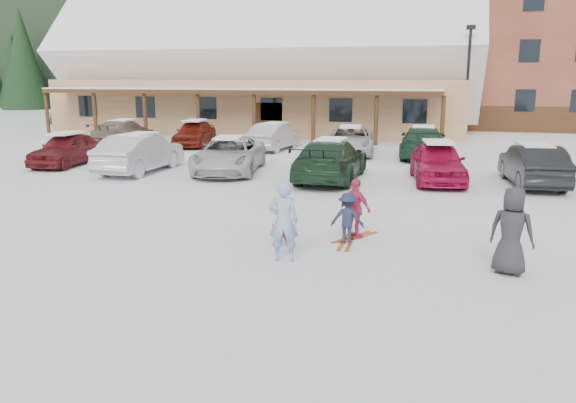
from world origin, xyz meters
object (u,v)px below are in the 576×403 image
(parked_car_7, at_px, (124,133))
(parked_car_3, at_px, (331,160))
(child_navy, at_px, (347,218))
(parked_car_0, at_px, (67,149))
(parked_car_10, at_px, (350,140))
(child_magenta, at_px, (356,209))
(adult_skier, at_px, (283,221))
(parked_car_1, at_px, (140,153))
(parked_car_8, at_px, (194,133))
(parked_car_9, at_px, (274,137))
(toddler_red, at_px, (280,227))
(parked_car_2, at_px, (229,155))
(parked_car_5, at_px, (533,165))
(parked_car_11, at_px, (423,142))
(day_lodge, at_px, (262,75))
(lamp_post, at_px, (468,78))
(bystander_dark, at_px, (512,231))
(parked_car_4, at_px, (437,162))

(parked_car_7, bearing_deg, parked_car_3, 144.95)
(child_navy, height_order, parked_car_3, parked_car_3)
(parked_car_0, height_order, parked_car_10, parked_car_0)
(child_magenta, bearing_deg, parked_car_7, -14.12)
(adult_skier, distance_m, parked_car_1, 12.72)
(child_magenta, xyz_separation_m, parked_car_10, (-2.49, 14.74, -0.02))
(parked_car_1, height_order, parked_car_3, parked_car_1)
(parked_car_8, relative_size, parked_car_9, 0.99)
(toddler_red, xyz_separation_m, parked_car_2, (-4.73, 9.01, 0.30))
(parked_car_0, xyz_separation_m, parked_car_5, (18.87, 0.32, 0.02))
(adult_skier, height_order, parked_car_11, adult_skier)
(adult_skier, distance_m, parked_car_10, 16.88)
(adult_skier, height_order, parked_car_0, adult_skier)
(day_lodge, distance_m, child_navy, 28.79)
(toddler_red, height_order, parked_car_2, parked_car_2)
(parked_car_1, bearing_deg, parked_car_10, -134.10)
(day_lodge, distance_m, adult_skier, 29.90)
(lamp_post, distance_m, parked_car_3, 15.09)
(parked_car_1, bearing_deg, parked_car_0, -10.32)
(parked_car_9, bearing_deg, adult_skier, 112.97)
(parked_car_10, bearing_deg, lamp_post, 43.05)
(toddler_red, xyz_separation_m, parked_car_1, (-8.26, 8.17, 0.37))
(parked_car_9, bearing_deg, parked_car_2, 98.23)
(adult_skier, bearing_deg, child_magenta, -132.09)
(child_navy, height_order, parked_car_9, parked_car_9)
(child_navy, xyz_separation_m, parked_car_3, (-1.94, 7.91, 0.17))
(bystander_dark, bearing_deg, parked_car_1, -14.76)
(parked_car_9, bearing_deg, parked_car_5, 154.26)
(parked_car_10, bearing_deg, adult_skier, -92.00)
(parked_car_10, bearing_deg, parked_car_8, 166.75)
(parked_car_0, distance_m, parked_car_7, 7.05)
(lamp_post, distance_m, child_magenta, 21.73)
(toddler_red, xyz_separation_m, parked_car_0, (-12.23, 8.91, 0.30))
(parked_car_5, relative_size, parked_car_7, 0.88)
(lamp_post, height_order, child_magenta, lamp_post)
(parked_car_2, relative_size, parked_car_9, 1.20)
(parked_car_2, height_order, parked_car_5, parked_car_5)
(adult_skier, relative_size, parked_car_7, 0.34)
(parked_car_5, distance_m, parked_car_8, 18.05)
(day_lodge, distance_m, parked_car_7, 12.50)
(parked_car_11, bearing_deg, bystander_dark, 96.48)
(parked_car_4, bearing_deg, parked_car_9, 131.18)
(day_lodge, height_order, parked_car_8, day_lodge)
(child_magenta, bearing_deg, adult_skier, 90.59)
(toddler_red, xyz_separation_m, parked_car_5, (6.64, 9.24, 0.32))
(parked_car_11, bearing_deg, child_magenta, 84.48)
(lamp_post, relative_size, parked_car_2, 1.29)
(child_navy, relative_size, parked_car_5, 0.27)
(parked_car_1, relative_size, parked_car_3, 0.89)
(parked_car_4, height_order, parked_car_9, parked_car_4)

